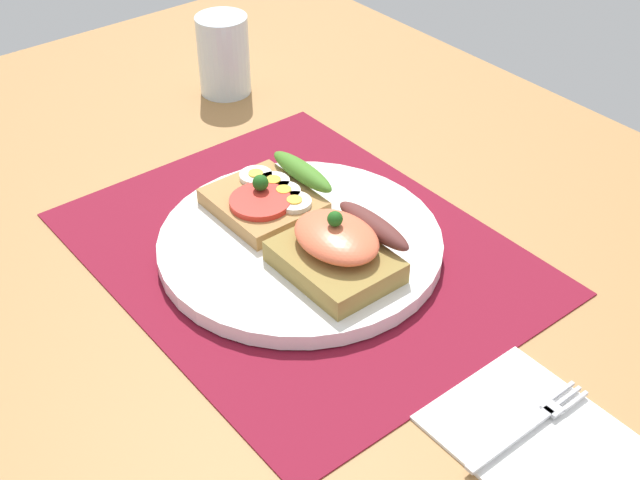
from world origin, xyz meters
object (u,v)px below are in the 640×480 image
sandwich_salmon (339,249)px  drinking_glass (224,55)px  plate (300,244)px  napkin (536,439)px  sandwich_egg_tomato (270,196)px  fork (531,424)px

sandwich_salmon → drinking_glass: 39.99cm
plate → napkin: plate is taller
sandwich_egg_tomato → fork: size_ratio=0.82×
napkin → drinking_glass: size_ratio=1.51×
plate → drinking_glass: bearing=158.0°
fork → napkin: bearing=-26.1°
napkin → fork: 1.14cm
sandwich_salmon → fork: (22.37, 0.23, -3.18)cm
napkin → fork: bearing=153.9°
plate → sandwich_salmon: 6.36cm
fork → sandwich_salmon: bearing=-179.4°
sandwich_salmon → napkin: (23.31, -0.23, -3.64)cm
sandwich_salmon → napkin: sandwich_salmon is taller
sandwich_salmon → drinking_glass: bearing=161.1°
fork → drinking_glass: 61.66cm
sandwich_egg_tomato → napkin: size_ratio=0.70×
sandwich_salmon → napkin: 23.59cm
plate → drinking_glass: 34.87cm
fork → drinking_glass: (-60.18, 12.74, 4.19)cm
sandwich_salmon → plate: bearing=179.9°
plate → fork: bearing=0.4°
plate → sandwich_egg_tomato: bearing=172.0°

